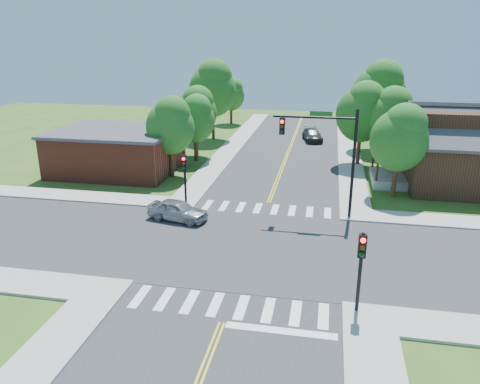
% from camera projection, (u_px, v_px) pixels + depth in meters
% --- Properties ---
extents(ground, '(100.00, 100.00, 0.00)m').
position_uv_depth(ground, '(251.00, 247.00, 26.68)').
color(ground, '#305119').
rests_on(ground, ground).
extents(road_ns, '(10.00, 90.00, 0.04)m').
position_uv_depth(road_ns, '(251.00, 247.00, 26.67)').
color(road_ns, '#2D2D30').
rests_on(road_ns, ground).
extents(road_ew, '(90.00, 10.00, 0.04)m').
position_uv_depth(road_ew, '(251.00, 247.00, 26.67)').
color(road_ew, '#2D2D30').
rests_on(road_ew, ground).
extents(intersection_patch, '(10.20, 10.20, 0.06)m').
position_uv_depth(intersection_patch, '(251.00, 247.00, 26.68)').
color(intersection_patch, '#2D2D30').
rests_on(intersection_patch, ground).
extents(sidewalk_ne, '(40.00, 40.00, 0.14)m').
position_uv_depth(sidewalk_ne, '(472.00, 181.00, 38.53)').
color(sidewalk_ne, '#9E9B93').
rests_on(sidewalk_ne, ground).
extents(sidewalk_nw, '(40.00, 40.00, 0.14)m').
position_uv_depth(sidewalk_nw, '(114.00, 162.00, 44.18)').
color(sidewalk_nw, '#9E9B93').
rests_on(sidewalk_nw, ground).
extents(crosswalk_north, '(8.85, 2.00, 0.01)m').
position_uv_depth(crosswalk_north, '(266.00, 209.00, 32.43)').
color(crosswalk_north, white).
rests_on(crosswalk_north, ground).
extents(crosswalk_south, '(8.85, 2.00, 0.01)m').
position_uv_depth(crosswalk_south, '(228.00, 306.00, 20.90)').
color(crosswalk_south, white).
rests_on(crosswalk_south, ground).
extents(centerline, '(0.30, 90.00, 0.01)m').
position_uv_depth(centerline, '(251.00, 247.00, 26.67)').
color(centerline, yellow).
rests_on(centerline, ground).
extents(stop_bar, '(4.60, 0.45, 0.09)m').
position_uv_depth(stop_bar, '(281.00, 332.00, 19.17)').
color(stop_bar, white).
rests_on(stop_bar, ground).
extents(signal_mast_ne, '(5.30, 0.42, 7.20)m').
position_uv_depth(signal_mast_ne, '(327.00, 145.00, 29.61)').
color(signal_mast_ne, black).
rests_on(signal_mast_ne, ground).
extents(signal_pole_se, '(0.34, 0.42, 3.80)m').
position_uv_depth(signal_pole_se, '(361.00, 258.00, 19.59)').
color(signal_pole_se, black).
rests_on(signal_pole_se, ground).
extents(signal_pole_nw, '(0.34, 0.42, 3.80)m').
position_uv_depth(signal_pole_nw, '(185.00, 171.00, 32.00)').
color(signal_pole_nw, black).
rests_on(signal_pole_nw, ground).
extents(house_ne, '(13.05, 8.80, 7.11)m').
position_uv_depth(house_ne, '(475.00, 146.00, 36.14)').
color(house_ne, black).
rests_on(house_ne, ground).
extents(building_nw, '(10.40, 8.40, 3.73)m').
position_uv_depth(building_nw, '(117.00, 150.00, 40.88)').
color(building_nw, brown).
rests_on(building_nw, ground).
extents(tree_e_a, '(4.13, 3.92, 7.01)m').
position_uv_depth(tree_e_a, '(401.00, 136.00, 33.45)').
color(tree_e_a, '#382314').
rests_on(tree_e_a, ground).
extents(tree_e_b, '(4.34, 4.13, 7.38)m').
position_uv_depth(tree_e_b, '(390.00, 115.00, 40.60)').
color(tree_e_b, '#382314').
rests_on(tree_e_b, ground).
extents(tree_e_c, '(5.41, 5.14, 9.20)m').
position_uv_depth(tree_e_c, '(380.00, 91.00, 47.11)').
color(tree_e_c, '#382314').
rests_on(tree_e_c, ground).
extents(tree_e_d, '(4.52, 4.29, 7.68)m').
position_uv_depth(tree_e_d, '(372.00, 90.00, 56.21)').
color(tree_e_d, '#382314').
rests_on(tree_e_d, ground).
extents(tree_w_a, '(4.03, 3.83, 6.85)m').
position_uv_depth(tree_w_a, '(171.00, 124.00, 38.46)').
color(tree_w_a, '#382314').
rests_on(tree_w_a, ground).
extents(tree_w_b, '(4.10, 3.89, 6.97)m').
position_uv_depth(tree_w_b, '(196.00, 110.00, 44.89)').
color(tree_w_b, '#382314').
rests_on(tree_w_b, ground).
extents(tree_w_c, '(5.29, 5.03, 9.00)m').
position_uv_depth(tree_w_c, '(213.00, 87.00, 52.01)').
color(tree_w_c, '#382314').
rests_on(tree_w_c, ground).
extents(tree_w_d, '(3.58, 3.40, 6.08)m').
position_uv_depth(tree_w_d, '(232.00, 94.00, 61.79)').
color(tree_w_d, '#382314').
rests_on(tree_w_d, ground).
extents(tree_house, '(4.54, 4.32, 7.72)m').
position_uv_depth(tree_house, '(363.00, 110.00, 41.60)').
color(tree_house, '#382314').
rests_on(tree_house, ground).
extents(tree_bldg, '(3.75, 3.57, 6.38)m').
position_uv_depth(tree_bldg, '(195.00, 117.00, 43.37)').
color(tree_bldg, '#382314').
rests_on(tree_bldg, ground).
extents(car_silver, '(3.19, 4.61, 1.35)m').
position_uv_depth(car_silver, '(178.00, 211.00, 30.32)').
color(car_silver, '#A5A7AC').
rests_on(car_silver, ground).
extents(car_dgrey, '(3.73, 5.26, 1.30)m').
position_uv_depth(car_dgrey, '(312.00, 135.00, 52.71)').
color(car_dgrey, '#282A2D').
rests_on(car_dgrey, ground).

